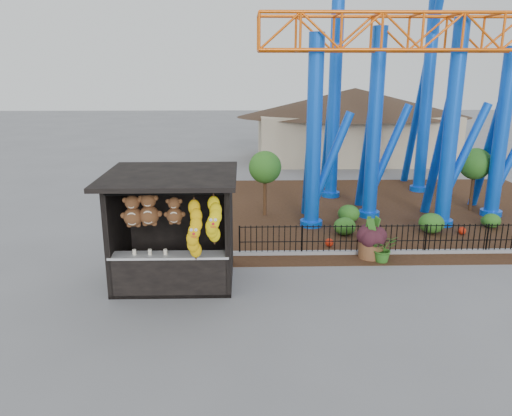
{
  "coord_description": "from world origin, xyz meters",
  "views": [
    {
      "loc": [
        -1.06,
        -12.03,
        5.81
      ],
      "look_at": [
        -0.71,
        1.5,
        2.0
      ],
      "focal_mm": 35.0,
      "sensor_mm": 36.0,
      "label": 1
    }
  ],
  "objects_px": {
    "roller_coaster": "(401,51)",
    "potted_plant": "(383,248)",
    "terracotta_planter": "(371,249)",
    "prize_booth": "(173,231)"
  },
  "relations": [
    {
      "from": "roller_coaster",
      "to": "potted_plant",
      "type": "xyz_separation_m",
      "value": [
        -1.88,
        -5.87,
        -6.01
      ]
    },
    {
      "from": "terracotta_planter",
      "to": "potted_plant",
      "type": "height_order",
      "value": "potted_plant"
    },
    {
      "from": "prize_booth",
      "to": "terracotta_planter",
      "type": "height_order",
      "value": "prize_booth"
    },
    {
      "from": "terracotta_planter",
      "to": "potted_plant",
      "type": "bearing_deg",
      "value": -50.66
    },
    {
      "from": "roller_coaster",
      "to": "potted_plant",
      "type": "bearing_deg",
      "value": -107.72
    },
    {
      "from": "terracotta_planter",
      "to": "prize_booth",
      "type": "bearing_deg",
      "value": -163.02
    },
    {
      "from": "prize_booth",
      "to": "roller_coaster",
      "type": "xyz_separation_m",
      "value": [
        8.1,
        7.34,
        4.9
      ]
    },
    {
      "from": "prize_booth",
      "to": "terracotta_planter",
      "type": "distance_m",
      "value": 6.33
    },
    {
      "from": "terracotta_planter",
      "to": "potted_plant",
      "type": "relative_size",
      "value": 0.9
    },
    {
      "from": "roller_coaster",
      "to": "potted_plant",
      "type": "relative_size",
      "value": 12.65
    }
  ]
}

